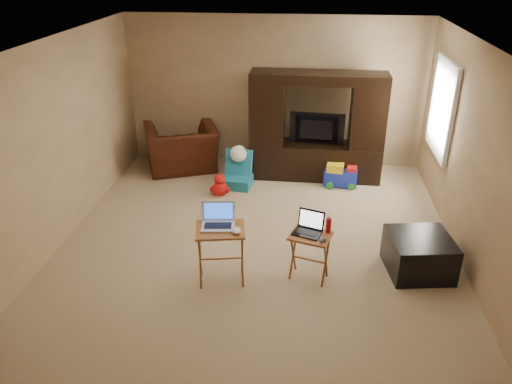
# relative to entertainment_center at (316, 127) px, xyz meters

# --- Properties ---
(floor) EXTENTS (5.50, 5.50, 0.00)m
(floor) POSITION_rel_entertainment_center_xyz_m (-0.72, -2.12, -0.87)
(floor) COLOR tan
(floor) RESTS_ON ground
(ceiling) EXTENTS (5.50, 5.50, 0.00)m
(ceiling) POSITION_rel_entertainment_center_xyz_m (-0.72, -2.12, 1.63)
(ceiling) COLOR silver
(ceiling) RESTS_ON ground
(wall_back) EXTENTS (5.00, 0.00, 5.00)m
(wall_back) POSITION_rel_entertainment_center_xyz_m (-0.72, 0.63, 0.38)
(wall_back) COLOR tan
(wall_back) RESTS_ON ground
(wall_front) EXTENTS (5.00, 0.00, 5.00)m
(wall_front) POSITION_rel_entertainment_center_xyz_m (-0.72, -4.87, 0.38)
(wall_front) COLOR tan
(wall_front) RESTS_ON ground
(wall_left) EXTENTS (0.00, 5.50, 5.50)m
(wall_left) POSITION_rel_entertainment_center_xyz_m (-3.22, -2.12, 0.38)
(wall_left) COLOR tan
(wall_left) RESTS_ON ground
(wall_right) EXTENTS (0.00, 5.50, 5.50)m
(wall_right) POSITION_rel_entertainment_center_xyz_m (1.78, -2.12, 0.38)
(wall_right) COLOR tan
(wall_right) RESTS_ON ground
(window_pane) EXTENTS (0.00, 1.20, 1.20)m
(window_pane) POSITION_rel_entertainment_center_xyz_m (1.76, -0.57, 0.53)
(window_pane) COLOR white
(window_pane) RESTS_ON ground
(window_frame) EXTENTS (0.06, 1.14, 1.34)m
(window_frame) POSITION_rel_entertainment_center_xyz_m (1.74, -0.57, 0.53)
(window_frame) COLOR white
(window_frame) RESTS_ON ground
(entertainment_center) EXTENTS (2.12, 0.55, 1.73)m
(entertainment_center) POSITION_rel_entertainment_center_xyz_m (0.00, 0.00, 0.00)
(entertainment_center) COLOR black
(entertainment_center) RESTS_ON floor
(television) EXTENTS (0.89, 0.19, 0.51)m
(television) POSITION_rel_entertainment_center_xyz_m (0.00, -0.04, -0.04)
(television) COLOR black
(television) RESTS_ON entertainment_center
(recliner) EXTENTS (1.45, 1.37, 0.76)m
(recliner) POSITION_rel_entertainment_center_xyz_m (-2.25, 0.09, -0.49)
(recliner) COLOR #40180D
(recliner) RESTS_ON floor
(child_rocker) EXTENTS (0.48, 0.53, 0.57)m
(child_rocker) POSITION_rel_entertainment_center_xyz_m (-1.21, -0.52, -0.58)
(child_rocker) COLOR #1A7291
(child_rocker) RESTS_ON floor
(plush_toy) EXTENTS (0.32, 0.27, 0.36)m
(plush_toy) POSITION_rel_entertainment_center_xyz_m (-1.43, -0.87, -0.69)
(plush_toy) COLOR red
(plush_toy) RESTS_ON floor
(push_toy) EXTENTS (0.56, 0.44, 0.39)m
(push_toy) POSITION_rel_entertainment_center_xyz_m (0.42, -0.31, -0.67)
(push_toy) COLOR #192DCC
(push_toy) RESTS_ON floor
(ottoman) EXTENTS (0.79, 0.79, 0.45)m
(ottoman) POSITION_rel_entertainment_center_xyz_m (1.22, -2.59, -0.64)
(ottoman) COLOR black
(ottoman) RESTS_ON floor
(tray_table_left) EXTENTS (0.60, 0.51, 0.69)m
(tray_table_left) POSITION_rel_entertainment_center_xyz_m (-1.03, -3.04, -0.52)
(tray_table_left) COLOR #AD6D29
(tray_table_left) RESTS_ON floor
(tray_table_right) EXTENTS (0.52, 0.46, 0.58)m
(tray_table_right) POSITION_rel_entertainment_center_xyz_m (-0.05, -2.87, -0.58)
(tray_table_right) COLOR #955624
(tray_table_right) RESTS_ON floor
(laptop_left) EXTENTS (0.39, 0.33, 0.24)m
(laptop_left) POSITION_rel_entertainment_center_xyz_m (-1.06, -3.01, -0.06)
(laptop_left) COLOR silver
(laptop_left) RESTS_ON tray_table_left
(laptop_right) EXTENTS (0.37, 0.34, 0.24)m
(laptop_right) POSITION_rel_entertainment_center_xyz_m (-0.09, -2.85, -0.17)
(laptop_right) COLOR black
(laptop_right) RESTS_ON tray_table_right
(mouse_left) EXTENTS (0.11, 0.15, 0.06)m
(mouse_left) POSITION_rel_entertainment_center_xyz_m (-0.84, -3.11, -0.15)
(mouse_left) COLOR white
(mouse_left) RESTS_ON tray_table_left
(mouse_right) EXTENTS (0.10, 0.13, 0.05)m
(mouse_right) POSITION_rel_entertainment_center_xyz_m (0.08, -2.99, -0.27)
(mouse_right) COLOR #404045
(mouse_right) RESTS_ON tray_table_right
(water_bottle) EXTENTS (0.06, 0.06, 0.18)m
(water_bottle) POSITION_rel_entertainment_center_xyz_m (0.14, -2.79, -0.20)
(water_bottle) COLOR red
(water_bottle) RESTS_ON tray_table_right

